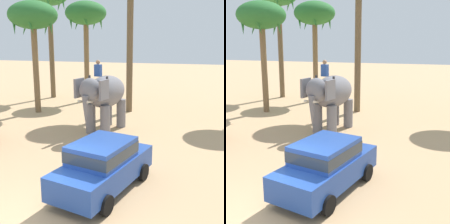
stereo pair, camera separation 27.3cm
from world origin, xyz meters
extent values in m
plane|color=tan|center=(0.00, 0.00, 0.00)|extent=(120.00, 120.00, 0.00)
cube|color=#23479E|center=(0.92, 1.94, 0.68)|extent=(2.59, 4.38, 0.76)
cube|color=#23479E|center=(0.90, 1.85, 1.38)|extent=(2.00, 2.40, 0.64)
cube|color=#2D3842|center=(0.90, 1.85, 1.38)|extent=(2.02, 2.43, 0.35)
cylinder|color=black|center=(0.38, 3.37, 0.30)|extent=(0.31, 0.63, 0.60)
cylinder|color=black|center=(2.04, 2.99, 0.30)|extent=(0.31, 0.63, 0.60)
cylinder|color=black|center=(-0.20, 0.90, 0.30)|extent=(0.31, 0.63, 0.60)
cylinder|color=black|center=(1.46, 0.51, 0.30)|extent=(0.31, 0.63, 0.60)
ellipsoid|color=slate|center=(-1.10, 8.58, 2.15)|extent=(2.18, 3.35, 1.70)
cylinder|color=slate|center=(-0.85, 7.59, 0.80)|extent=(0.52, 0.52, 1.60)
cylinder|color=slate|center=(-1.72, 7.76, 0.80)|extent=(0.52, 0.52, 1.60)
cylinder|color=slate|center=(-0.49, 9.41, 0.80)|extent=(0.52, 0.52, 1.60)
cylinder|color=slate|center=(-1.35, 9.58, 0.80)|extent=(0.52, 0.52, 1.60)
ellipsoid|color=slate|center=(-1.42, 6.99, 2.45)|extent=(1.28, 1.20, 1.20)
cube|color=slate|center=(-0.70, 6.94, 2.50)|extent=(0.28, 0.81, 0.96)
cube|color=slate|center=(-2.11, 7.23, 2.50)|extent=(0.28, 0.81, 0.96)
cone|color=slate|center=(-1.51, 6.55, 1.45)|extent=(0.42, 0.42, 1.60)
cone|color=beige|center=(-1.25, 6.54, 1.95)|extent=(0.23, 0.58, 0.21)
cone|color=beige|center=(-1.76, 6.65, 1.95)|extent=(0.23, 0.58, 0.21)
cube|color=#2D519E|center=(-1.27, 7.75, 3.35)|extent=(0.38, 0.30, 0.60)
sphere|color=#A87A56|center=(-1.27, 7.75, 3.77)|extent=(0.22, 0.22, 0.22)
cylinder|color=#333338|center=(-0.76, 7.65, 2.80)|extent=(0.12, 0.12, 0.55)
cylinder|color=#333338|center=(-1.78, 7.85, 2.80)|extent=(0.12, 0.12, 0.55)
cylinder|color=brown|center=(-5.13, 16.09, 3.36)|extent=(0.40, 0.40, 6.71)
ellipsoid|color=#286B2D|center=(-5.13, 16.09, 6.91)|extent=(3.20, 3.20, 1.80)
cone|color=#286B2D|center=(-3.93, 16.09, 6.41)|extent=(0.40, 0.92, 1.64)
cone|color=#286B2D|center=(-4.76, 17.23, 6.41)|extent=(0.91, 0.57, 1.67)
cone|color=#286B2D|center=(-6.10, 16.80, 6.41)|extent=(0.73, 0.83, 1.69)
cone|color=#286B2D|center=(-6.10, 15.39, 6.41)|extent=(0.73, 0.83, 1.69)
cone|color=#286B2D|center=(-4.76, 14.95, 6.41)|extent=(0.91, 0.57, 1.67)
cylinder|color=brown|center=(-8.56, 16.76, 4.16)|extent=(0.42, 0.42, 8.32)
cone|color=#337A38|center=(-7.36, 16.76, 8.02)|extent=(0.40, 0.92, 1.64)
cone|color=#337A38|center=(-8.19, 17.90, 8.02)|extent=(0.91, 0.57, 1.67)
cone|color=#337A38|center=(-9.53, 17.46, 8.02)|extent=(0.73, 0.83, 1.69)
cone|color=#337A38|center=(-9.53, 16.05, 8.02)|extent=(0.73, 0.83, 1.69)
cylinder|color=brown|center=(-6.94, 11.34, 3.12)|extent=(0.39, 0.39, 6.24)
ellipsoid|color=#286B2D|center=(-6.94, 11.34, 6.44)|extent=(3.20, 3.20, 1.80)
cone|color=#286B2D|center=(-5.74, 11.34, 5.94)|extent=(0.40, 0.92, 1.64)
cone|color=#286B2D|center=(-6.57, 12.49, 5.94)|extent=(0.91, 0.57, 1.67)
cone|color=#286B2D|center=(-7.91, 12.05, 5.94)|extent=(0.73, 0.83, 1.69)
cone|color=#286B2D|center=(-7.91, 10.64, 5.94)|extent=(0.73, 0.83, 1.69)
cone|color=#286B2D|center=(-6.57, 10.20, 5.94)|extent=(0.91, 0.57, 1.67)
cylinder|color=brown|center=(-0.95, 13.34, 4.35)|extent=(0.42, 0.42, 8.70)
camera|label=1|loc=(3.80, -6.82, 4.81)|focal=48.61mm
camera|label=2|loc=(4.06, -6.74, 4.81)|focal=48.61mm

